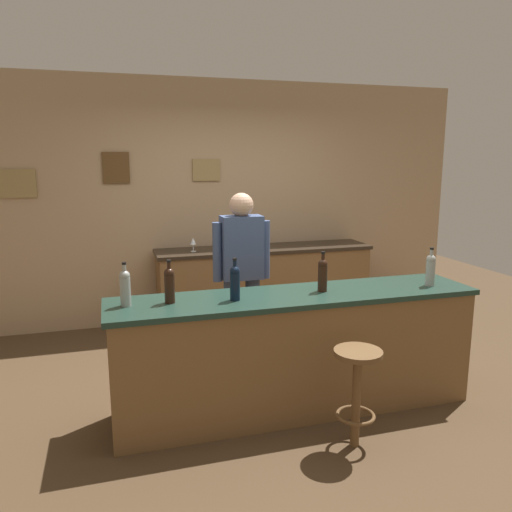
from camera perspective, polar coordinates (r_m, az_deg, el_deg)
The scene contains 13 objects.
ground_plane at distance 4.42m, azimuth 2.50°, elevation -14.55°, with size 10.00×10.00×0.00m, color #4C3823.
back_wall at distance 5.96m, azimuth -3.90°, elevation 6.17°, with size 6.00×0.09×2.80m.
bar_counter at distance 3.89m, azimuth 4.52°, elevation -10.84°, with size 2.78×0.60×0.92m.
side_counter at distance 5.86m, azimuth 0.96°, elevation -3.33°, with size 2.50×0.56×0.90m.
bartender at distance 4.43m, azimuth -1.64°, elevation -1.61°, with size 0.52×0.21×1.62m.
bar_stool at distance 3.46m, azimuth 11.45°, elevation -13.89°, with size 0.32×0.32×0.68m.
wine_bottle_a at distance 3.50m, azimuth -14.71°, elevation -3.40°, with size 0.07×0.07×0.31m.
wine_bottle_b at distance 3.52m, azimuth -9.85°, elevation -3.15°, with size 0.07×0.07×0.31m.
wine_bottle_c at distance 3.53m, azimuth -2.42°, elevation -2.93°, with size 0.07×0.07×0.31m.
wine_bottle_d at distance 3.80m, azimuth 7.62°, elevation -2.02°, with size 0.07×0.07×0.31m.
wine_bottle_e at distance 4.17m, azimuth 19.30°, elevation -1.38°, with size 0.07×0.07×0.31m.
wine_glass_a at distance 5.53m, azimuth -7.20°, elevation 1.63°, with size 0.07×0.07×0.16m.
wine_glass_b at distance 5.64m, azimuth -1.54°, elevation 1.90°, with size 0.07×0.07×0.16m.
Camera 1 is at (-1.32, -3.76, 1.91)m, focal length 35.04 mm.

